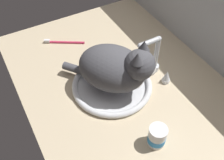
{
  "coord_description": "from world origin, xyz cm",
  "views": [
    {
      "loc": [
        64.46,
        -38.48,
        82.98
      ],
      "look_at": [
        3.24,
        -4.43,
        7.0
      ],
      "focal_mm": 42.75,
      "sensor_mm": 36.0,
      "label": 1
    }
  ],
  "objects_px": {
    "sink_basin": "(112,85)",
    "pill_bottle": "(157,137)",
    "cat": "(117,68)",
    "faucet": "(154,58)",
    "toothbrush": "(63,42)"
  },
  "relations": [
    {
      "from": "cat",
      "to": "faucet",
      "type": "bearing_deg",
      "value": 94.89
    },
    {
      "from": "cat",
      "to": "pill_bottle",
      "type": "relative_size",
      "value": 4.15
    },
    {
      "from": "sink_basin",
      "to": "cat",
      "type": "relative_size",
      "value": 0.94
    },
    {
      "from": "toothbrush",
      "to": "sink_basin",
      "type": "bearing_deg",
      "value": 10.68
    },
    {
      "from": "sink_basin",
      "to": "toothbrush",
      "type": "height_order",
      "value": "sink_basin"
    },
    {
      "from": "sink_basin",
      "to": "pill_bottle",
      "type": "relative_size",
      "value": 3.91
    },
    {
      "from": "sink_basin",
      "to": "cat",
      "type": "xyz_separation_m",
      "value": [
        0.02,
        0.01,
        0.1
      ]
    },
    {
      "from": "cat",
      "to": "toothbrush",
      "type": "distance_m",
      "value": 0.39
    },
    {
      "from": "cat",
      "to": "toothbrush",
      "type": "bearing_deg",
      "value": -167.91
    },
    {
      "from": "faucet",
      "to": "pill_bottle",
      "type": "xyz_separation_m",
      "value": [
        0.29,
        -0.19,
        -0.03
      ]
    },
    {
      "from": "faucet",
      "to": "pill_bottle",
      "type": "bearing_deg",
      "value": -32.93
    },
    {
      "from": "cat",
      "to": "sink_basin",
      "type": "bearing_deg",
      "value": -141.75
    },
    {
      "from": "faucet",
      "to": "cat",
      "type": "bearing_deg",
      "value": -85.11
    },
    {
      "from": "faucet",
      "to": "toothbrush",
      "type": "bearing_deg",
      "value": -143.31
    },
    {
      "from": "faucet",
      "to": "toothbrush",
      "type": "distance_m",
      "value": 0.44
    }
  ]
}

